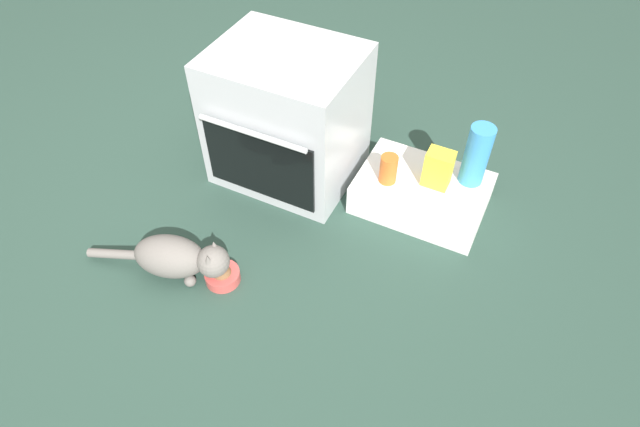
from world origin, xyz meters
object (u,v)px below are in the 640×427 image
Objects in this scene: oven at (287,117)px; water_bottle at (477,155)px; snack_bag at (438,169)px; pantry_cabinet at (422,193)px; sauce_jar at (388,169)px; cat at (178,257)px; food_bowl at (222,275)px.

oven is 0.88m from water_bottle.
snack_bag is 0.17m from water_bottle.
pantry_cabinet is 4.23× the size of sauce_jar.
cat is 1.20m from snack_bag.
sauce_jar is 0.47× the size of water_bottle.
sauce_jar is (0.63, 0.77, 0.12)m from cat.
pantry_cabinet is 1.98× the size of water_bottle.
oven is 0.73m from pantry_cabinet.
oven is at bearing 178.12° from sauce_jar.
water_bottle is at bearing 33.99° from snack_bag.
cat is 1.37m from water_bottle.
food_bowl is (0.08, -0.74, -0.30)m from oven.
cat is at bearing -97.43° from oven.
sauce_jar is (0.53, -0.02, -0.10)m from oven.
food_bowl is at bearing -131.56° from water_bottle.
food_bowl is 0.50× the size of water_bottle.
oven is 2.20× the size of water_bottle.
cat is 4.54× the size of sauce_jar.
food_bowl is 0.20m from cat.
snack_bag is (0.05, 0.01, 0.17)m from pantry_cabinet.
oven reaches higher than snack_bag.
water_bottle is at bearing 28.65° from pantry_cabinet.
water_bottle is (0.19, 0.10, 0.23)m from pantry_cabinet.
water_bottle is (0.34, 0.17, 0.08)m from sauce_jar.
sauce_jar is at bearing -153.28° from water_bottle.
pantry_cabinet is at bearing 31.75° from cat.
pantry_cabinet is at bearing 24.32° from sauce_jar.
pantry_cabinet is 1.15m from cat.
cat is (-0.18, -0.05, 0.08)m from food_bowl.
water_bottle is (0.14, 0.09, 0.06)m from snack_bag.
food_bowl is (-0.60, -0.79, -0.05)m from pantry_cabinet.
pantry_cabinet is 1.00m from food_bowl.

